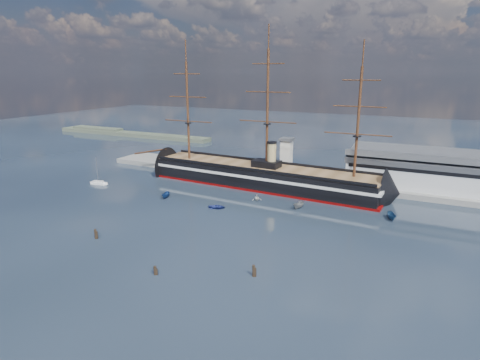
% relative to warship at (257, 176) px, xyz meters
% --- Properties ---
extents(ground, '(600.00, 600.00, 0.00)m').
position_rel_warship_xyz_m(ground, '(3.84, -20.00, -4.04)').
color(ground, black).
rests_on(ground, ground).
extents(quay, '(180.00, 18.00, 2.00)m').
position_rel_warship_xyz_m(quay, '(13.84, 16.00, -4.04)').
color(quay, slate).
rests_on(quay, ground).
extents(warehouse, '(63.00, 21.00, 11.60)m').
position_rel_warship_xyz_m(warehouse, '(61.84, 20.00, 3.95)').
color(warehouse, '#B7BABC').
rests_on(warehouse, ground).
extents(quay_tower, '(5.00, 5.00, 15.00)m').
position_rel_warship_xyz_m(quay_tower, '(6.84, 13.00, 5.72)').
color(quay_tower, silver).
rests_on(quay_tower, ground).
extents(shoreline, '(120.00, 10.00, 4.00)m').
position_rel_warship_xyz_m(shoreline, '(-135.39, 75.00, -2.59)').
color(shoreline, '#3F4C38').
rests_on(shoreline, ground).
extents(warship, '(113.33, 21.45, 53.94)m').
position_rel_warship_xyz_m(warship, '(0.00, 0.00, 0.00)').
color(warship, black).
rests_on(warship, ground).
extents(sailboat, '(6.84, 2.88, 10.60)m').
position_rel_warship_xyz_m(sailboat, '(-55.58, -25.03, -3.36)').
color(sailboat, silver).
rests_on(sailboat, ground).
extents(motorboat_a, '(6.17, 3.53, 2.33)m').
position_rel_warship_xyz_m(motorboat_a, '(-22.13, -27.75, -4.04)').
color(motorboat_a, navy).
rests_on(motorboat_a, ground).
extents(motorboat_b, '(2.15, 3.55, 1.55)m').
position_rel_warship_xyz_m(motorboat_b, '(-0.98, -29.47, -4.04)').
color(motorboat_b, navy).
rests_on(motorboat_b, ground).
extents(motorboat_c, '(6.49, 3.61, 2.46)m').
position_rel_warship_xyz_m(motorboat_c, '(22.44, -18.19, -4.04)').
color(motorboat_c, slate).
rests_on(motorboat_c, ground).
extents(motorboat_d, '(6.12, 5.20, 2.09)m').
position_rel_warship_xyz_m(motorboat_d, '(7.09, -16.37, -4.04)').
color(motorboat_d, silver).
rests_on(motorboat_d, ground).
extents(motorboat_f, '(6.54, 4.05, 2.46)m').
position_rel_warship_xyz_m(motorboat_f, '(50.11, -15.71, -4.04)').
color(motorboat_f, navy).
rests_on(motorboat_f, ground).
extents(piling_near_left, '(0.64, 0.64, 3.34)m').
position_rel_warship_xyz_m(piling_near_left, '(-17.70, -64.22, -4.04)').
color(piling_near_left, black).
rests_on(piling_near_left, ground).
extents(piling_near_mid, '(0.64, 0.64, 2.71)m').
position_rel_warship_xyz_m(piling_near_mid, '(8.22, -72.98, -4.04)').
color(piling_near_mid, black).
rests_on(piling_near_mid, ground).
extents(piling_near_right, '(0.64, 0.64, 3.33)m').
position_rel_warship_xyz_m(piling_near_right, '(27.51, -64.38, -4.04)').
color(piling_near_right, black).
rests_on(piling_near_right, ground).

